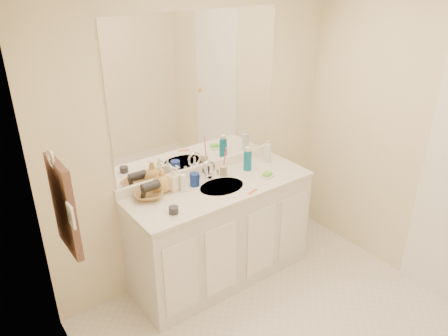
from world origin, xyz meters
TOP-DOWN VIEW (x-y plane):
  - wall_back at (0.00, 1.30)m, footprint 2.60×0.02m
  - wall_left at (-1.30, 0.00)m, footprint 0.02×2.60m
  - wall_right at (1.30, 0.00)m, footprint 0.02×2.60m
  - vanity_cabinet at (0.00, 1.02)m, footprint 1.50×0.55m
  - countertop at (0.00, 1.02)m, footprint 1.52×0.57m
  - backsplash at (0.00, 1.29)m, footprint 1.52×0.03m
  - sink_basin at (0.00, 1.00)m, footprint 0.37×0.37m
  - faucet at (0.00, 1.18)m, footprint 0.02×0.02m
  - mirror at (0.00, 1.29)m, footprint 1.48×0.01m
  - blue_mug at (-0.16, 1.14)m, footprint 0.09×0.09m
  - tan_cup at (0.13, 1.15)m, footprint 0.08×0.08m
  - toothbrush at (0.14, 1.15)m, footprint 0.02×0.04m
  - mouthwash_bottle at (0.35, 1.12)m, footprint 0.08×0.08m
  - clear_pump_bottle at (0.59, 1.14)m, footprint 0.07×0.07m
  - soap_dish at (0.40, 0.92)m, footprint 0.12×0.11m
  - green_soap at (0.40, 0.92)m, footprint 0.09×0.07m
  - orange_comb at (0.14, 0.79)m, footprint 0.10×0.05m
  - dark_jar at (-0.50, 0.89)m, footprint 0.09×0.09m
  - extra_white_bottle at (-0.28, 1.11)m, footprint 0.05×0.05m
  - soap_bottle_white at (-0.27, 1.22)m, footprint 0.07×0.07m
  - soap_bottle_cream at (-0.33, 1.18)m, footprint 0.11×0.11m
  - soap_bottle_yellow at (-0.41, 1.21)m, footprint 0.19×0.19m
  - wicker_basket at (-0.54, 1.18)m, footprint 0.28×0.28m
  - hair_dryer at (-0.52, 1.18)m, footprint 0.14×0.07m
  - towel_ring at (-1.27, 0.77)m, footprint 0.01×0.11m
  - hand_towel at (-1.25, 0.77)m, footprint 0.04×0.32m
  - switch_plate at (-1.27, 0.57)m, footprint 0.01×0.08m

SIDE VIEW (x-z plane):
  - vanity_cabinet at x=0.00m, z-range 0.00..0.85m
  - countertop at x=0.00m, z-range 0.85..0.88m
  - sink_basin at x=0.00m, z-range 0.86..0.88m
  - orange_comb at x=0.14m, z-range 0.88..0.88m
  - soap_dish at x=0.40m, z-range 0.88..0.89m
  - dark_jar at x=-0.50m, z-range 0.88..0.93m
  - green_soap at x=0.40m, z-range 0.89..0.92m
  - wicker_basket at x=-0.54m, z-range 0.88..0.93m
  - backsplash at x=0.00m, z-range 0.88..0.96m
  - tan_cup at x=0.13m, z-range 0.88..0.96m
  - blue_mug at x=-0.16m, z-range 0.88..0.98m
  - faucet at x=0.00m, z-range 0.88..0.99m
  - extra_white_bottle at x=-0.28m, z-range 0.88..1.02m
  - mouthwash_bottle at x=0.35m, z-range 0.88..1.04m
  - clear_pump_bottle at x=0.59m, z-range 0.88..1.04m
  - soap_bottle_white at x=-0.27m, z-range 0.88..1.05m
  - hair_dryer at x=-0.52m, z-range 0.94..1.00m
  - soap_bottle_yellow at x=-0.41m, z-range 0.88..1.07m
  - soap_bottle_cream at x=-0.33m, z-range 0.88..1.07m
  - toothbrush at x=0.14m, z-range 0.93..1.13m
  - wall_back at x=0.00m, z-range 0.00..2.40m
  - wall_left at x=-1.30m, z-range 0.00..2.40m
  - wall_right at x=1.30m, z-range 0.00..2.40m
  - hand_towel at x=-1.25m, z-range 0.98..1.52m
  - switch_plate at x=-1.27m, z-range 1.24..1.36m
  - towel_ring at x=-1.27m, z-range 1.49..1.61m
  - mirror at x=0.00m, z-range 0.96..2.16m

